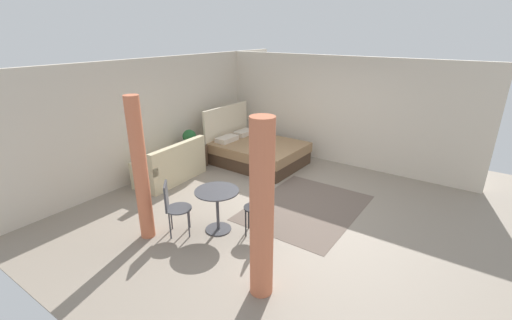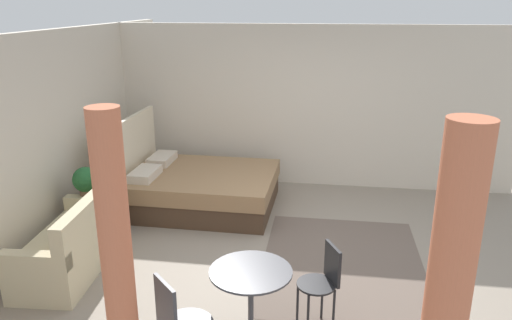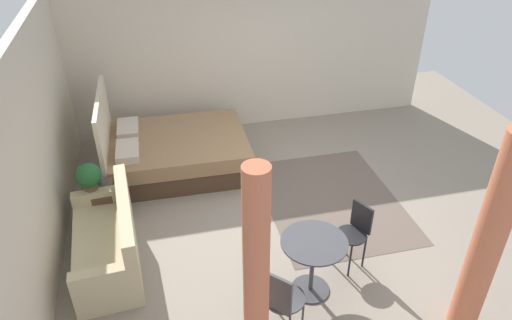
{
  "view_description": "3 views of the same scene",
  "coord_description": "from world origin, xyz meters",
  "px_view_note": "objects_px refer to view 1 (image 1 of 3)",
  "views": [
    {
      "loc": [
        -5.34,
        -3.05,
        3.15
      ],
      "look_at": [
        -0.37,
        0.42,
        0.87
      ],
      "focal_mm": 24.2,
      "sensor_mm": 36.0,
      "label": 1
    },
    {
      "loc": [
        -5.26,
        -0.24,
        2.93
      ],
      "look_at": [
        0.33,
        0.59,
        1.11
      ],
      "focal_mm": 34.47,
      "sensor_mm": 36.0,
      "label": 2
    },
    {
      "loc": [
        -5.11,
        1.84,
        4.13
      ],
      "look_at": [
        0.0,
        0.61,
        0.82
      ],
      "focal_mm": 33.18,
      "sensor_mm": 36.0,
      "label": 3
    }
  ],
  "objects_px": {
    "bed": "(256,151)",
    "nightstand": "(195,157)",
    "cafe_chair_near_couch": "(259,205)",
    "couch": "(172,168)",
    "balcony_table": "(217,203)",
    "cafe_chair_near_window": "(173,204)",
    "potted_plant": "(189,137)",
    "vase": "(199,143)"
  },
  "relations": [
    {
      "from": "bed",
      "to": "nightstand",
      "type": "bearing_deg",
      "value": 134.69
    },
    {
      "from": "nightstand",
      "to": "cafe_chair_near_couch",
      "type": "distance_m",
      "value": 3.37
    },
    {
      "from": "couch",
      "to": "cafe_chair_near_couch",
      "type": "height_order",
      "value": "couch"
    },
    {
      "from": "nightstand",
      "to": "cafe_chair_near_couch",
      "type": "xyz_separation_m",
      "value": [
        -1.56,
        -2.97,
        0.27
      ]
    },
    {
      "from": "balcony_table",
      "to": "couch",
      "type": "bearing_deg",
      "value": 66.07
    },
    {
      "from": "couch",
      "to": "cafe_chair_near_couch",
      "type": "relative_size",
      "value": 1.94
    },
    {
      "from": "balcony_table",
      "to": "cafe_chair_near_window",
      "type": "xyz_separation_m",
      "value": [
        -0.49,
        0.51,
        0.03
      ]
    },
    {
      "from": "couch",
      "to": "potted_plant",
      "type": "relative_size",
      "value": 3.76
    },
    {
      "from": "vase",
      "to": "cafe_chair_near_window",
      "type": "height_order",
      "value": "cafe_chair_near_window"
    },
    {
      "from": "balcony_table",
      "to": "potted_plant",
      "type": "bearing_deg",
      "value": 53.61
    },
    {
      "from": "bed",
      "to": "couch",
      "type": "relative_size",
      "value": 1.32
    },
    {
      "from": "balcony_table",
      "to": "cafe_chair_near_window",
      "type": "distance_m",
      "value": 0.71
    },
    {
      "from": "couch",
      "to": "cafe_chair_near_window",
      "type": "distance_m",
      "value": 2.24
    },
    {
      "from": "potted_plant",
      "to": "balcony_table",
      "type": "bearing_deg",
      "value": -126.39
    },
    {
      "from": "vase",
      "to": "potted_plant",
      "type": "bearing_deg",
      "value": 156.36
    },
    {
      "from": "nightstand",
      "to": "cafe_chair_near_couch",
      "type": "relative_size",
      "value": 0.61
    },
    {
      "from": "bed",
      "to": "vase",
      "type": "xyz_separation_m",
      "value": [
        -0.95,
        1.03,
        0.29
      ]
    },
    {
      "from": "vase",
      "to": "balcony_table",
      "type": "distance_m",
      "value": 3.03
    },
    {
      "from": "couch",
      "to": "balcony_table",
      "type": "distance_m",
      "value": 2.41
    },
    {
      "from": "nightstand",
      "to": "balcony_table",
      "type": "relative_size",
      "value": 0.71
    },
    {
      "from": "bed",
      "to": "nightstand",
      "type": "xyz_separation_m",
      "value": [
        -1.07,
        1.08,
        -0.05
      ]
    },
    {
      "from": "nightstand",
      "to": "couch",
      "type": "bearing_deg",
      "value": -170.4
    },
    {
      "from": "couch",
      "to": "nightstand",
      "type": "relative_size",
      "value": 3.16
    },
    {
      "from": "couch",
      "to": "cafe_chair_near_couch",
      "type": "bearing_deg",
      "value": -103.49
    },
    {
      "from": "vase",
      "to": "cafe_chair_near_window",
      "type": "bearing_deg",
      "value": -144.26
    },
    {
      "from": "bed",
      "to": "nightstand",
      "type": "height_order",
      "value": "bed"
    },
    {
      "from": "cafe_chair_near_couch",
      "to": "couch",
      "type": "bearing_deg",
      "value": 76.51
    },
    {
      "from": "bed",
      "to": "couch",
      "type": "xyz_separation_m",
      "value": [
        -1.95,
        0.93,
        -0.01
      ]
    },
    {
      "from": "vase",
      "to": "bed",
      "type": "bearing_deg",
      "value": -47.37
    },
    {
      "from": "nightstand",
      "to": "vase",
      "type": "height_order",
      "value": "vase"
    },
    {
      "from": "potted_plant",
      "to": "bed",
      "type": "bearing_deg",
      "value": -43.95
    },
    {
      "from": "couch",
      "to": "vase",
      "type": "xyz_separation_m",
      "value": [
        1.01,
        0.1,
        0.3
      ]
    },
    {
      "from": "bed",
      "to": "couch",
      "type": "bearing_deg",
      "value": 154.6
    },
    {
      "from": "bed",
      "to": "cafe_chair_near_window",
      "type": "xyz_separation_m",
      "value": [
        -3.42,
        -0.75,
        0.23
      ]
    },
    {
      "from": "couch",
      "to": "potted_plant",
      "type": "xyz_separation_m",
      "value": [
        0.79,
        0.2,
        0.47
      ]
    },
    {
      "from": "nightstand",
      "to": "potted_plant",
      "type": "distance_m",
      "value": 0.52
    },
    {
      "from": "bed",
      "to": "potted_plant",
      "type": "distance_m",
      "value": 1.69
    },
    {
      "from": "couch",
      "to": "nightstand",
      "type": "bearing_deg",
      "value": 9.6
    },
    {
      "from": "cafe_chair_near_window",
      "to": "cafe_chair_near_couch",
      "type": "xyz_separation_m",
      "value": [
        0.79,
        -1.14,
        -0.02
      ]
    },
    {
      "from": "couch",
      "to": "nightstand",
      "type": "height_order",
      "value": "couch"
    },
    {
      "from": "balcony_table",
      "to": "cafe_chair_near_couch",
      "type": "distance_m",
      "value": 0.69
    },
    {
      "from": "vase",
      "to": "cafe_chair_near_couch",
      "type": "bearing_deg",
      "value": -119.99
    }
  ]
}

